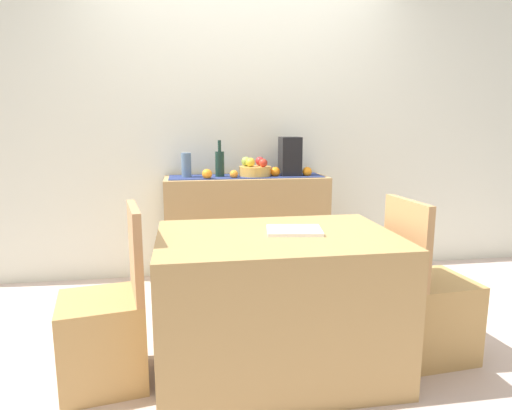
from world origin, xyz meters
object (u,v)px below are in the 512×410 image
object	(u,v)px
dining_table	(276,302)
chair_by_corner	(428,310)
open_book	(294,231)
fruit_bowl	(255,171)
wine_bottle	(220,163)
sideboard_console	(246,229)
chair_near_window	(106,333)
ceramic_vase	(186,165)
coffee_maker	(290,156)

from	to	relation	value
dining_table	chair_by_corner	xyz separation A→B (m)	(0.87, -0.00, -0.10)
open_book	chair_by_corner	xyz separation A→B (m)	(0.77, -0.02, -0.48)
fruit_bowl	wine_bottle	distance (m)	0.29
sideboard_console	chair_by_corner	distance (m)	1.61
chair_by_corner	dining_table	bearing A→B (deg)	179.91
chair_near_window	sideboard_console	bearing A→B (deg)	56.45
fruit_bowl	wine_bottle	xyz separation A→B (m)	(-0.28, 0.00, 0.07)
fruit_bowl	dining_table	distance (m)	1.47
sideboard_console	open_book	bearing A→B (deg)	-87.30
dining_table	open_book	xyz separation A→B (m)	(0.10, 0.02, 0.38)
chair_near_window	chair_by_corner	xyz separation A→B (m)	(1.74, -0.00, 0.00)
chair_by_corner	ceramic_vase	bearing A→B (deg)	133.77
dining_table	fruit_bowl	bearing A→B (deg)	85.57
dining_table	chair_near_window	world-z (taller)	chair_near_window
ceramic_vase	dining_table	size ratio (longest dim) A/B	0.16
wine_bottle	coffee_maker	size ratio (longest dim) A/B	0.93
open_book	chair_by_corner	bearing A→B (deg)	7.14
chair_near_window	dining_table	bearing A→B (deg)	-0.19
sideboard_console	open_book	world-z (taller)	sideboard_console
dining_table	open_book	world-z (taller)	open_book
wine_bottle	dining_table	bearing A→B (deg)	-82.58
fruit_bowl	coffee_maker	bearing A→B (deg)	0.00
sideboard_console	dining_table	distance (m)	1.37
wine_bottle	ceramic_vase	distance (m)	0.26
chair_near_window	chair_by_corner	size ratio (longest dim) A/B	1.00
ceramic_vase	open_book	xyz separation A→B (m)	(0.54, -1.34, -0.22)
fruit_bowl	ceramic_vase	world-z (taller)	ceramic_vase
coffee_maker	open_book	bearing A→B (deg)	-102.39
sideboard_console	wine_bottle	size ratio (longest dim) A/B	4.45
sideboard_console	coffee_maker	size ratio (longest dim) A/B	4.14
coffee_maker	ceramic_vase	world-z (taller)	coffee_maker
wine_bottle	coffee_maker	bearing A→B (deg)	0.00
wine_bottle	sideboard_console	bearing A→B (deg)	0.00
sideboard_console	chair_near_window	world-z (taller)	chair_near_window
wine_bottle	dining_table	xyz separation A→B (m)	(0.18, -1.36, -0.61)
wine_bottle	chair_near_window	bearing A→B (deg)	-116.93
open_book	chair_by_corner	size ratio (longest dim) A/B	0.31
fruit_bowl	chair_by_corner	size ratio (longest dim) A/B	0.28
fruit_bowl	chair_near_window	world-z (taller)	fruit_bowl
fruit_bowl	ceramic_vase	xyz separation A→B (m)	(-0.54, 0.00, 0.05)
coffee_maker	open_book	distance (m)	1.40
wine_bottle	ceramic_vase	size ratio (longest dim) A/B	1.50
ceramic_vase	chair_by_corner	distance (m)	2.02
fruit_bowl	open_book	bearing A→B (deg)	-90.38
coffee_maker	dining_table	distance (m)	1.56
sideboard_console	dining_table	bearing A→B (deg)	-91.41
ceramic_vase	chair_by_corner	xyz separation A→B (m)	(1.31, -1.36, -0.70)
fruit_bowl	coffee_maker	xyz separation A→B (m)	(0.29, 0.00, 0.11)
sideboard_console	chair_by_corner	size ratio (longest dim) A/B	1.44
dining_table	open_book	size ratio (longest dim) A/B	4.32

